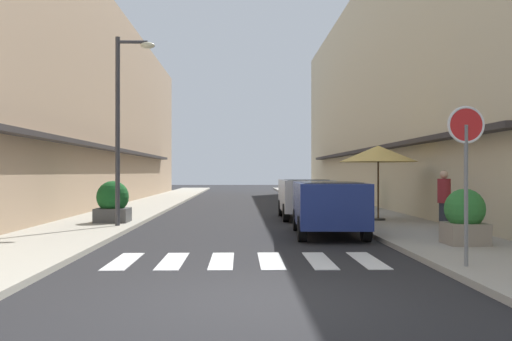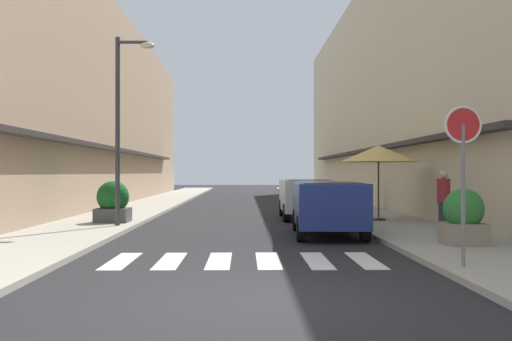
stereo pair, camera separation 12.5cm
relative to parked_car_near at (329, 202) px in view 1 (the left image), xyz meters
The scene contains 15 objects.
ground_plane 11.87m from the parked_car_near, 101.15° to the left, with size 107.40×107.40×0.00m, color #232326.
sidewalk_left 13.62m from the parked_car_near, 121.38° to the left, with size 2.91×68.34×0.12m, color #ADA899.
sidewalk_right 11.91m from the parked_car_near, 77.82° to the left, with size 2.91×68.34×0.12m, color #9E998E.
building_row_left 17.58m from the parked_car_near, 130.22° to the left, with size 5.50×45.93×10.11m.
building_row_right 15.38m from the parked_car_near, 63.67° to the left, with size 5.50×45.93×11.75m.
crosswalk 5.04m from the parked_car_near, 117.50° to the right, with size 5.20×2.20×0.01m.
parked_car_near is the anchor object (origin of this frame).
parked_car_mid 5.79m from the parked_car_near, 90.00° to the left, with size 1.85×4.14×1.47m.
round_street_sign 6.18m from the parked_car_near, 76.02° to the right, with size 0.65×0.07×2.74m.
street_lamp 6.78m from the parked_car_near, 162.02° to the left, with size 1.19×0.28×5.71m.
cafe_umbrella 4.58m from the parked_car_near, 58.88° to the left, with size 2.63×2.63×2.52m.
planter_corner 3.90m from the parked_car_near, 48.04° to the right, with size 0.90×0.90×1.24m.
planter_midblock 7.27m from the parked_car_near, 154.13° to the left, with size 1.05×1.05×1.33m.
planter_far 10.12m from the parked_car_near, 74.35° to the left, with size 0.88×0.88×1.18m.
pedestrian_walking_near 3.01m from the parked_car_near, 11.60° to the right, with size 0.34×0.34×1.66m.
Camera 1 is at (-0.11, -7.72, 1.72)m, focal length 40.57 mm.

